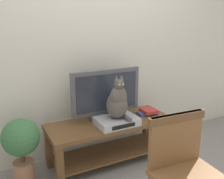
{
  "coord_description": "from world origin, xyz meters",
  "views": [
    {
      "loc": [
        -1.18,
        -1.68,
        1.58
      ],
      "look_at": [
        -0.0,
        0.58,
        0.86
      ],
      "focal_mm": 41.11,
      "sensor_mm": 36.0,
      "label": 1
    }
  ],
  "objects_px": {
    "tv": "(106,94)",
    "book_stack": "(148,112)",
    "wooden_chair": "(186,168)",
    "cat": "(118,102)",
    "media_box": "(117,121)",
    "potted_plant": "(21,144)",
    "tv_stand": "(110,134)"
  },
  "relations": [
    {
      "from": "cat",
      "to": "book_stack",
      "type": "height_order",
      "value": "cat"
    },
    {
      "from": "potted_plant",
      "to": "tv",
      "type": "bearing_deg",
      "value": 3.94
    },
    {
      "from": "media_box",
      "to": "cat",
      "type": "distance_m",
      "value": 0.22
    },
    {
      "from": "tv",
      "to": "cat",
      "type": "relative_size",
      "value": 1.71
    },
    {
      "from": "tv",
      "to": "wooden_chair",
      "type": "height_order",
      "value": "tv"
    },
    {
      "from": "media_box",
      "to": "wooden_chair",
      "type": "bearing_deg",
      "value": -90.1
    },
    {
      "from": "media_box",
      "to": "potted_plant",
      "type": "xyz_separation_m",
      "value": [
        -0.95,
        0.14,
        -0.1
      ]
    },
    {
      "from": "tv",
      "to": "media_box",
      "type": "xyz_separation_m",
      "value": [
        0.02,
        -0.21,
        -0.25
      ]
    },
    {
      "from": "book_stack",
      "to": "potted_plant",
      "type": "relative_size",
      "value": 0.34
    },
    {
      "from": "tv",
      "to": "media_box",
      "type": "distance_m",
      "value": 0.32
    },
    {
      "from": "tv",
      "to": "book_stack",
      "type": "xyz_separation_m",
      "value": [
        0.5,
        -0.1,
        -0.26
      ]
    },
    {
      "from": "wooden_chair",
      "to": "book_stack",
      "type": "bearing_deg",
      "value": 67.21
    },
    {
      "from": "cat",
      "to": "wooden_chair",
      "type": "xyz_separation_m",
      "value": [
        -0.0,
        -1.01,
        -0.19
      ]
    },
    {
      "from": "media_box",
      "to": "potted_plant",
      "type": "relative_size",
      "value": 0.64
    },
    {
      "from": "tv",
      "to": "wooden_chair",
      "type": "relative_size",
      "value": 0.87
    },
    {
      "from": "tv",
      "to": "media_box",
      "type": "bearing_deg",
      "value": -83.35
    },
    {
      "from": "tv_stand",
      "to": "potted_plant",
      "type": "distance_m",
      "value": 0.93
    },
    {
      "from": "tv",
      "to": "book_stack",
      "type": "height_order",
      "value": "tv"
    },
    {
      "from": "wooden_chair",
      "to": "cat",
      "type": "bearing_deg",
      "value": 89.84
    },
    {
      "from": "tv_stand",
      "to": "media_box",
      "type": "bearing_deg",
      "value": -78.24
    },
    {
      "from": "media_box",
      "to": "cat",
      "type": "relative_size",
      "value": 0.93
    },
    {
      "from": "tv_stand",
      "to": "cat",
      "type": "bearing_deg",
      "value": -78.83
    },
    {
      "from": "book_stack",
      "to": "potted_plant",
      "type": "bearing_deg",
      "value": 178.62
    },
    {
      "from": "tv_stand",
      "to": "potted_plant",
      "type": "xyz_separation_m",
      "value": [
        -0.93,
        0.03,
        0.09
      ]
    },
    {
      "from": "cat",
      "to": "book_stack",
      "type": "distance_m",
      "value": 0.54
    },
    {
      "from": "tv",
      "to": "book_stack",
      "type": "distance_m",
      "value": 0.57
    },
    {
      "from": "wooden_chair",
      "to": "potted_plant",
      "type": "height_order",
      "value": "wooden_chair"
    },
    {
      "from": "media_box",
      "to": "book_stack",
      "type": "height_order",
      "value": "media_box"
    },
    {
      "from": "potted_plant",
      "to": "tv_stand",
      "type": "bearing_deg",
      "value": -1.63
    },
    {
      "from": "tv",
      "to": "potted_plant",
      "type": "xyz_separation_m",
      "value": [
        -0.93,
        -0.06,
        -0.35
      ]
    },
    {
      "from": "media_box",
      "to": "potted_plant",
      "type": "height_order",
      "value": "potted_plant"
    },
    {
      "from": "media_box",
      "to": "wooden_chair",
      "type": "xyz_separation_m",
      "value": [
        -0.0,
        -1.02,
        0.03
      ]
    }
  ]
}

